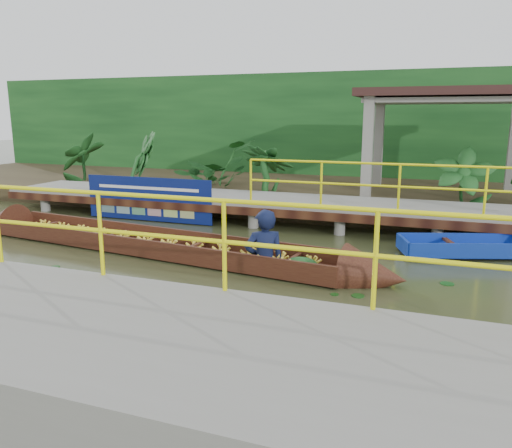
% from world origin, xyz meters
% --- Properties ---
extents(ground, '(80.00, 80.00, 0.00)m').
position_xyz_m(ground, '(0.00, 0.00, 0.00)').
color(ground, '#31351A').
rests_on(ground, ground).
extents(land_strip, '(30.00, 8.00, 0.45)m').
position_xyz_m(land_strip, '(0.00, 7.50, 0.23)').
color(land_strip, '#322719').
rests_on(land_strip, ground).
extents(far_dock, '(16.00, 2.06, 1.66)m').
position_xyz_m(far_dock, '(0.02, 3.43, 0.48)').
color(far_dock, gray).
rests_on(far_dock, ground).
extents(near_dock, '(18.00, 2.40, 1.73)m').
position_xyz_m(near_dock, '(1.00, -4.20, 0.30)').
color(near_dock, gray).
rests_on(near_dock, ground).
extents(pavilion, '(4.40, 3.00, 3.00)m').
position_xyz_m(pavilion, '(3.00, 6.30, 2.82)').
color(pavilion, gray).
rests_on(pavilion, ground).
extents(foliage_backdrop, '(30.00, 0.80, 4.00)m').
position_xyz_m(foliage_backdrop, '(0.00, 10.00, 2.00)').
color(foliage_backdrop, '#133B17').
rests_on(foliage_backdrop, ground).
extents(vendor_boat, '(9.55, 2.08, 2.28)m').
position_xyz_m(vendor_boat, '(-1.68, 0.07, 0.28)').
color(vendor_boat, '#33140E').
rests_on(vendor_boat, ground).
extents(blue_banner, '(3.39, 0.04, 1.06)m').
position_xyz_m(blue_banner, '(-3.64, 2.48, 0.56)').
color(blue_banner, navy).
rests_on(blue_banner, ground).
extents(tropical_plants, '(14.17, 1.17, 1.46)m').
position_xyz_m(tropical_plants, '(-1.75, 5.30, 1.18)').
color(tropical_plants, '#133B17').
rests_on(tropical_plants, ground).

